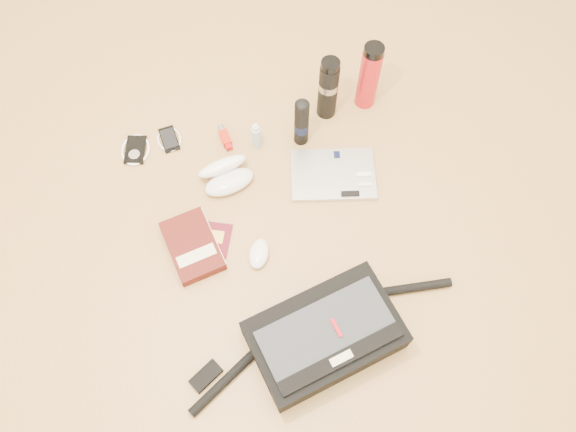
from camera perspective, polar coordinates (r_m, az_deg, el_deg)
The scene contains 14 objects.
ground at distance 1.81m, azimuth 0.44°, elevation -3.03°, with size 4.00×4.00×0.00m, color #AA7F47.
messenger_bag at distance 1.67m, azimuth 3.70°, elevation -12.02°, with size 0.86×0.35×0.12m.
laptop at distance 1.93m, azimuth 4.64°, elevation 4.19°, with size 0.32×0.25×0.03m.
book at distance 1.82m, azimuth -9.64°, elevation -3.01°, with size 0.19×0.25×0.04m.
passport at distance 1.83m, azimuth -7.29°, elevation -2.41°, with size 0.13×0.15×0.01m.
mouse at distance 1.79m, azimuth -2.97°, elevation -3.85°, with size 0.10×0.12×0.03m.
sunglasses_case at distance 1.90m, azimuth -6.33°, elevation 4.22°, with size 0.20×0.18×0.10m.
ipod at distance 2.05m, azimuth -15.23°, elevation 6.50°, with size 0.12×0.13×0.01m.
phone at distance 2.04m, azimuth -11.98°, elevation 7.65°, with size 0.09×0.11×0.01m.
inhaler at distance 2.01m, azimuth -6.42°, elevation 7.95°, with size 0.04×0.11×0.03m.
spray_bottle at distance 1.95m, azimuth -3.23°, elevation 8.05°, with size 0.04×0.04×0.12m.
aerosol_can at distance 1.92m, azimuth 1.38°, elevation 9.52°, with size 0.07×0.07×0.21m.
thermos_black at distance 1.98m, azimuth 4.10°, elevation 12.81°, with size 0.09×0.09×0.26m.
thermos_red at distance 2.02m, azimuth 8.23°, elevation 13.86°, with size 0.09×0.09×0.28m.
Camera 1 is at (-0.18, -0.68, 1.67)m, focal length 35.00 mm.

